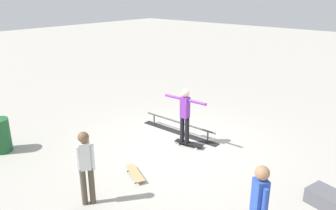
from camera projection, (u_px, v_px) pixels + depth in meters
ground_plane at (180, 146)px, 8.91m from camera, size 60.00×60.00×0.00m
grind_rail at (179, 128)px, 9.68m from camera, size 2.64×0.29×0.36m
skater_main at (185, 113)px, 8.69m from camera, size 1.27×0.22×1.58m
skateboard_main at (189, 143)px, 8.91m from camera, size 0.82×0.36×0.09m
bystander_blue_shirt at (259, 207)px, 4.96m from camera, size 0.34×0.27×1.59m
bystander_white_shirt at (86, 164)px, 6.25m from camera, size 0.26×0.32×1.53m
loose_skateboard_natural at (135, 173)px, 7.46m from camera, size 0.81×0.52×0.09m
trash_bin at (0, 135)px, 8.51m from camera, size 0.52×0.52×0.88m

